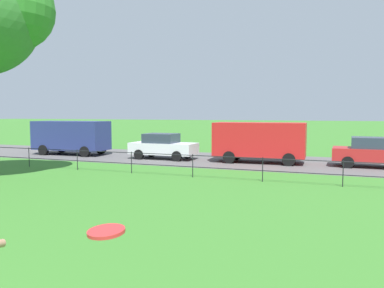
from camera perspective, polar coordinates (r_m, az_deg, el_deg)
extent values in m
cube|color=#565454|center=(22.28, 5.83, -2.46)|extent=(80.00, 7.32, 0.01)
cylinder|color=black|center=(21.19, -23.45, -1.84)|extent=(0.04, 0.04, 1.00)
cylinder|color=black|center=(19.22, -16.98, -2.28)|extent=(0.04, 0.04, 1.00)
cylinder|color=black|center=(17.54, -9.15, -2.78)|extent=(0.04, 0.04, 1.00)
cylinder|color=black|center=(16.26, 0.11, -3.31)|extent=(0.04, 0.04, 1.00)
cylinder|color=black|center=(15.47, 10.64, -3.80)|extent=(0.04, 0.04, 1.00)
cylinder|color=black|center=(15.25, 21.90, -4.18)|extent=(0.04, 0.04, 1.00)
cylinder|color=black|center=(16.27, 0.11, -3.48)|extent=(30.15, 0.03, 0.03)
cylinder|color=black|center=(16.21, 0.11, -1.73)|extent=(30.15, 0.03, 0.03)
sphere|color=#317C2A|center=(18.25, -25.50, 17.99)|extent=(3.41, 3.41, 3.41)
cylinder|color=red|center=(2.82, -12.87, -12.78)|extent=(0.36, 0.36, 0.05)
cube|color=navy|center=(26.44, -17.84, 1.26)|extent=(5.07, 2.14, 1.90)
cube|color=#283342|center=(25.29, -14.21, 1.95)|extent=(0.18, 1.67, 0.76)
cylinder|color=black|center=(26.32, -13.60, -0.74)|extent=(0.69, 0.26, 0.68)
cylinder|color=black|center=(24.77, -15.90, -1.12)|extent=(0.69, 0.26, 0.68)
cylinder|color=black|center=(28.15, -19.12, -0.52)|extent=(0.69, 0.26, 0.68)
cylinder|color=black|center=(26.71, -21.56, -0.86)|extent=(0.69, 0.26, 0.68)
cube|color=silver|center=(22.86, -4.34, -0.66)|extent=(4.02, 1.74, 0.68)
cube|color=#2D3847|center=(22.88, -4.69, 0.90)|extent=(1.92, 1.54, 0.56)
cylinder|color=black|center=(23.13, -0.70, -1.43)|extent=(0.60, 0.21, 0.60)
cylinder|color=black|center=(21.65, -2.30, -1.86)|extent=(0.60, 0.21, 0.60)
cylinder|color=black|center=(24.17, -6.16, -1.20)|extent=(0.60, 0.21, 0.60)
cylinder|color=black|center=(22.75, -8.03, -1.58)|extent=(0.60, 0.21, 0.60)
cube|color=red|center=(21.40, 10.16, 0.66)|extent=(5.06, 2.11, 1.90)
cube|color=#283342|center=(21.16, 15.53, 1.42)|extent=(0.17, 1.67, 0.76)
cylinder|color=black|center=(22.21, 14.83, -1.74)|extent=(0.69, 0.26, 0.68)
cylinder|color=black|center=(20.37, 14.45, -2.30)|extent=(0.69, 0.26, 0.68)
cylinder|color=black|center=(22.66, 6.74, -1.49)|extent=(0.69, 0.26, 0.68)
cylinder|color=black|center=(20.86, 5.65, -2.01)|extent=(0.69, 0.26, 0.68)
cube|color=red|center=(21.31, 25.89, -1.51)|extent=(4.06, 1.84, 0.68)
cube|color=#2D3847|center=(21.25, 25.54, 0.17)|extent=(1.95, 1.59, 0.56)
cylinder|color=black|center=(22.12, 22.54, -2.07)|extent=(0.61, 0.22, 0.60)
cylinder|color=black|center=(20.51, 22.51, -2.57)|extent=(0.61, 0.22, 0.60)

